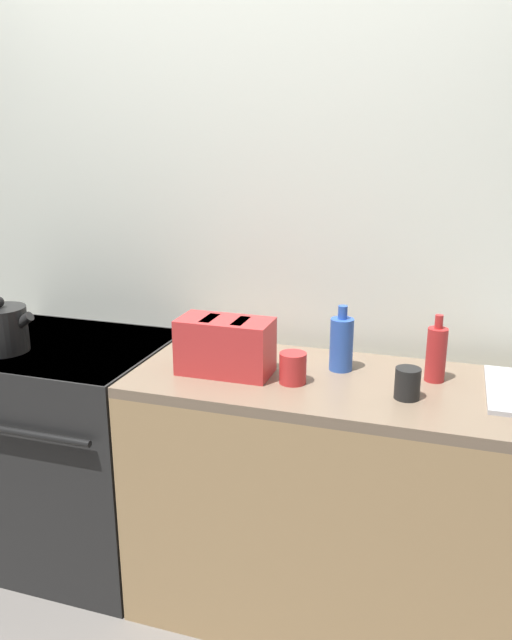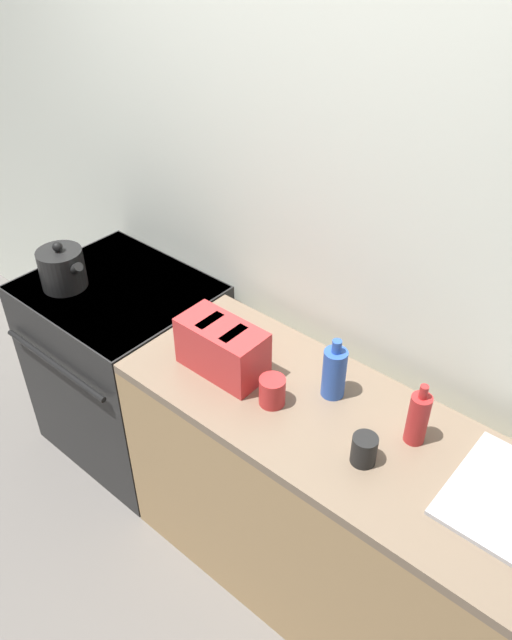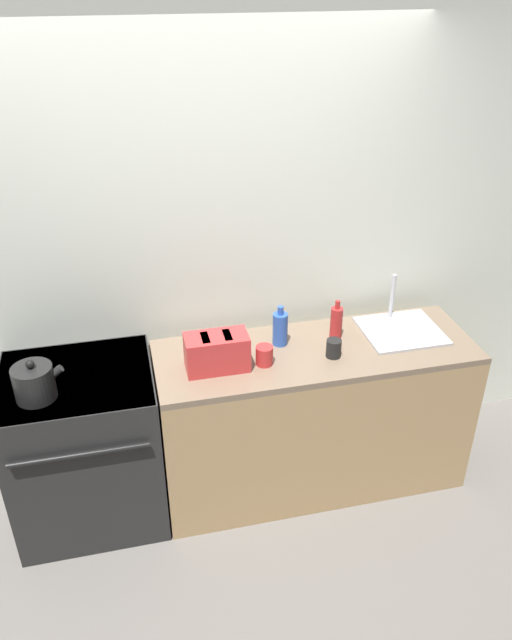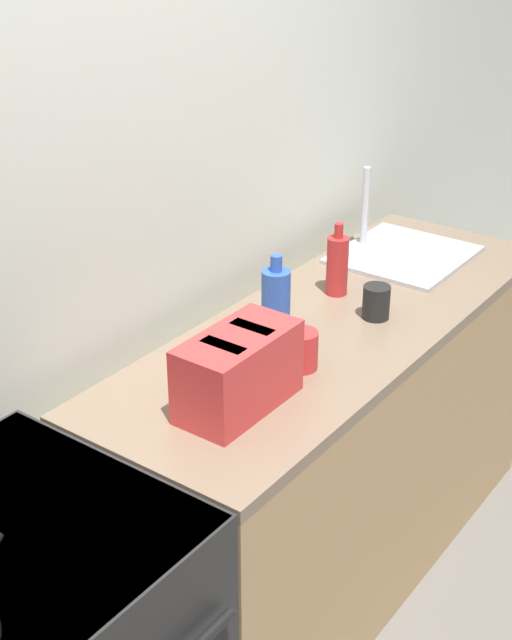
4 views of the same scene
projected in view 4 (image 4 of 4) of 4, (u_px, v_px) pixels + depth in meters
wall_back at (66, 219)px, 2.16m from camera, size 8.00×0.05×2.60m
counter_block at (332, 448)px, 2.76m from camera, size 1.72×0.59×0.91m
toaster at (238, 371)px, 2.09m from camera, size 0.32×0.16×0.19m
sink_tray at (401, 252)px, 2.95m from camera, size 0.43×0.39×0.28m
bottle_blue at (276, 300)px, 2.44m from camera, size 0.08×0.08×0.23m
bottle_red at (337, 265)px, 2.66m from camera, size 0.07×0.07×0.23m
cup_red at (301, 350)px, 2.28m from camera, size 0.09×0.09×0.10m
cup_black at (376, 302)px, 2.53m from camera, size 0.08×0.08×0.10m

